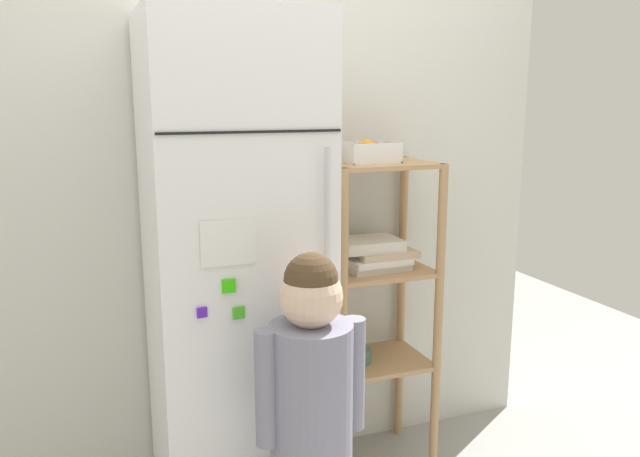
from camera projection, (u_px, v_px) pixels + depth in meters
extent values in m
cube|color=silver|center=(257.00, 194.00, 2.60)|extent=(2.59, 0.03, 2.33)
cube|color=white|center=(235.00, 276.00, 2.31)|extent=(0.59, 0.56, 1.83)
cube|color=black|center=(252.00, 132.00, 1.95)|extent=(0.58, 0.01, 0.01)
cylinder|color=silver|center=(327.00, 220.00, 2.07)|extent=(0.02, 0.02, 0.47)
cube|color=white|center=(229.00, 243.00, 1.98)|extent=(0.18, 0.01, 0.15)
cube|color=#35D50D|center=(229.00, 286.00, 2.01)|extent=(0.04, 0.02, 0.04)
cube|color=orange|center=(297.00, 319.00, 2.11)|extent=(0.03, 0.02, 0.03)
cube|color=green|center=(239.00, 313.00, 2.04)|extent=(0.04, 0.01, 0.04)
cube|color=#5621C7|center=(202.00, 313.00, 1.99)|extent=(0.03, 0.01, 0.03)
cube|color=#3D6CE4|center=(293.00, 348.00, 2.13)|extent=(0.04, 0.01, 0.04)
cylinder|color=gray|center=(311.00, 390.00, 1.97)|extent=(0.26, 0.26, 0.43)
sphere|color=gray|center=(303.00, 319.00, 2.00)|extent=(0.11, 0.11, 0.11)
sphere|color=beige|center=(311.00, 297.00, 1.91)|extent=(0.19, 0.19, 0.19)
sphere|color=#4C3823|center=(311.00, 279.00, 1.90)|extent=(0.16, 0.16, 0.16)
cylinder|color=gray|center=(267.00, 388.00, 1.92)|extent=(0.07, 0.07, 0.36)
cylinder|color=gray|center=(354.00, 374.00, 2.01)|extent=(0.07, 0.07, 0.36)
cylinder|color=tan|center=(343.00, 337.00, 2.45)|extent=(0.04, 0.04, 1.30)
cylinder|color=tan|center=(438.00, 324.00, 2.60)|extent=(0.04, 0.04, 1.30)
cylinder|color=tan|center=(314.00, 312.00, 2.74)|extent=(0.04, 0.04, 1.30)
cylinder|color=tan|center=(401.00, 301.00, 2.89)|extent=(0.04, 0.04, 1.30)
cube|color=tan|center=(377.00, 164.00, 2.54)|extent=(0.44, 0.33, 0.02)
cube|color=tan|center=(375.00, 270.00, 2.63)|extent=(0.44, 0.33, 0.02)
cube|color=tan|center=(374.00, 361.00, 2.71)|extent=(0.44, 0.33, 0.02)
cube|color=silver|center=(374.00, 265.00, 2.62)|extent=(0.26, 0.21, 0.03)
cube|color=white|center=(375.00, 260.00, 2.61)|extent=(0.26, 0.20, 0.03)
cube|color=#C6AD8E|center=(383.00, 252.00, 2.62)|extent=(0.25, 0.19, 0.03)
cube|color=silver|center=(368.00, 244.00, 2.61)|extent=(0.26, 0.20, 0.04)
cylinder|color=#4C7266|center=(356.00, 355.00, 2.67)|extent=(0.12, 0.12, 0.06)
cube|color=white|center=(370.00, 162.00, 2.53)|extent=(0.21, 0.15, 0.01)
cube|color=white|center=(378.00, 154.00, 2.45)|extent=(0.21, 0.01, 0.08)
cube|color=white|center=(362.00, 151.00, 2.59)|extent=(0.21, 0.01, 0.08)
cube|color=white|center=(346.00, 153.00, 2.48)|extent=(0.01, 0.15, 0.08)
cube|color=white|center=(393.00, 151.00, 2.55)|extent=(0.01, 0.15, 0.08)
sphere|color=#AC4725|center=(375.00, 151.00, 2.53)|extent=(0.07, 0.07, 0.07)
sphere|color=#AC380E|center=(364.00, 152.00, 2.49)|extent=(0.07, 0.07, 0.07)
sphere|color=#A54321|center=(379.00, 153.00, 2.51)|extent=(0.06, 0.06, 0.06)
sphere|color=orange|center=(366.00, 150.00, 2.54)|extent=(0.08, 0.08, 0.08)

